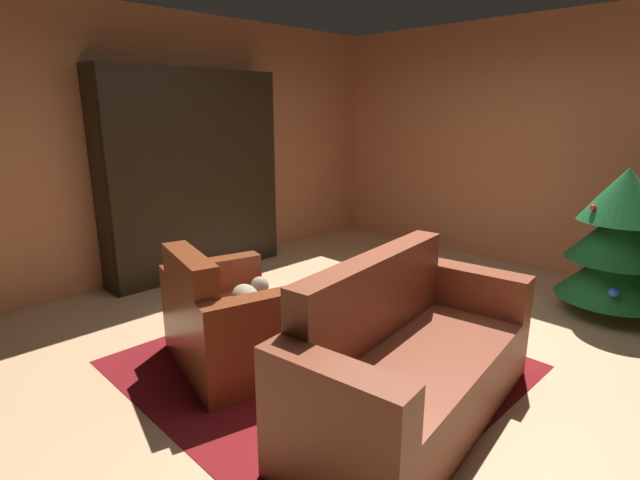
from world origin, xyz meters
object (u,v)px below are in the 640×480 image
(bottle_on_table, at_px, (327,302))
(couch_red, at_px, (409,365))
(book_stack_on_table, at_px, (342,296))
(bookshelf_unit, at_px, (204,176))
(coffee_table, at_px, (342,311))
(decorated_tree, at_px, (618,241))
(armchair_red, at_px, (230,323))

(bottle_on_table, bearing_deg, couch_red, 1.06)
(book_stack_on_table, bearing_deg, bookshelf_unit, 169.58)
(coffee_table, distance_m, decorated_tree, 2.59)
(bookshelf_unit, relative_size, decorated_tree, 1.66)
(bottle_on_table, bearing_deg, decorated_tree, 67.45)
(book_stack_on_table, distance_m, bottle_on_table, 0.24)
(bookshelf_unit, height_order, bottle_on_table, bookshelf_unit)
(armchair_red, height_order, decorated_tree, decorated_tree)
(couch_red, distance_m, decorated_tree, 2.57)
(armchair_red, bearing_deg, book_stack_on_table, 49.40)
(armchair_red, bearing_deg, bookshelf_unit, 151.60)
(armchair_red, xyz_separation_m, decorated_tree, (1.64, 2.91, 0.37))
(bookshelf_unit, distance_m, book_stack_on_table, 2.58)
(couch_red, xyz_separation_m, bottle_on_table, (-0.66, -0.01, 0.21))
(armchair_red, xyz_separation_m, bottle_on_table, (0.59, 0.38, 0.22))
(bookshelf_unit, bearing_deg, decorated_tree, 27.18)
(bookshelf_unit, distance_m, coffee_table, 2.64)
(bottle_on_table, xyz_separation_m, decorated_tree, (1.05, 2.53, 0.15))
(armchair_red, distance_m, decorated_tree, 3.36)
(coffee_table, bearing_deg, decorated_tree, 64.85)
(couch_red, distance_m, coffee_table, 0.74)
(coffee_table, height_order, decorated_tree, decorated_tree)
(bookshelf_unit, relative_size, coffee_table, 2.92)
(couch_red, bearing_deg, decorated_tree, 81.27)
(book_stack_on_table, relative_size, bottle_on_table, 0.84)
(couch_red, bearing_deg, bookshelf_unit, 168.21)
(armchair_red, bearing_deg, bottle_on_table, 32.67)
(bookshelf_unit, height_order, decorated_tree, bookshelf_unit)
(bookshelf_unit, xyz_separation_m, coffee_table, (2.51, -0.48, -0.68))
(book_stack_on_table, bearing_deg, armchair_red, -130.60)
(couch_red, height_order, coffee_table, couch_red)
(decorated_tree, bearing_deg, book_stack_on_table, -115.95)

